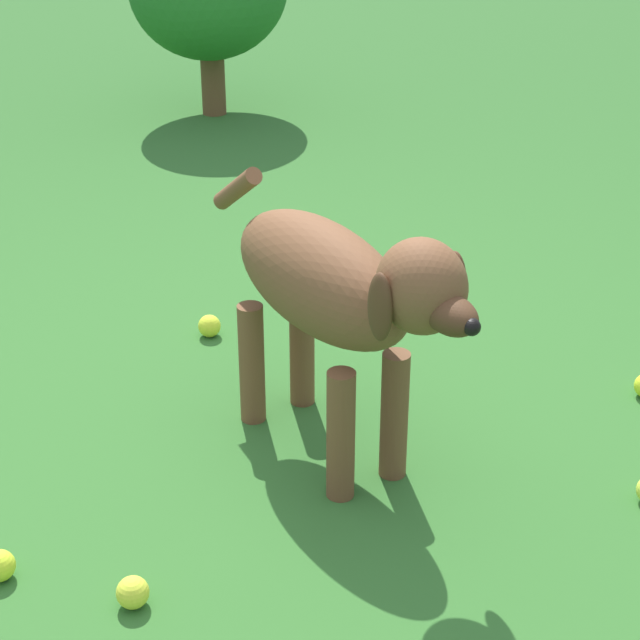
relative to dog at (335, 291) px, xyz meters
The scene contains 4 objects.
ground 0.48m from the dog, 65.23° to the right, with size 14.00×14.00×0.00m, color #2D6026.
dog is the anchor object (origin of this frame).
tennis_ball_1 0.77m from the dog, 17.46° to the right, with size 0.07×0.07×0.07m, color yellow.
tennis_ball_2 0.82m from the dog, 129.67° to the right, with size 0.07×0.07×0.07m, color #CED930.
Camera 1 is at (1.91, 0.88, 1.46)m, focal length 59.31 mm.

